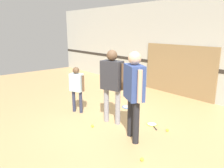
% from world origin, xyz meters
% --- Properties ---
extents(ground_plane, '(16.00, 16.00, 0.00)m').
position_xyz_m(ground_plane, '(0.00, 0.00, 0.00)').
color(ground_plane, tan).
extents(wall_back, '(16.00, 0.07, 3.20)m').
position_xyz_m(wall_back, '(0.00, 3.40, 1.60)').
color(wall_back, beige).
rests_on(wall_back, ground_plane).
extents(wall_panel, '(2.67, 0.05, 1.72)m').
position_xyz_m(wall_panel, '(-0.50, 3.34, 0.86)').
color(wall_panel, '#93754C').
rests_on(wall_panel, ground_plane).
extents(person_instructor, '(0.65, 0.41, 1.77)m').
position_xyz_m(person_instructor, '(-0.19, 0.10, 1.10)').
color(person_instructor, gray).
rests_on(person_instructor, ground_plane).
extents(person_student_left, '(0.44, 0.32, 1.26)m').
position_xyz_m(person_student_left, '(-1.34, -0.17, 0.78)').
color(person_student_left, '#2D334C').
rests_on(person_student_left, ground_plane).
extents(person_student_right, '(0.63, 0.48, 1.82)m').
position_xyz_m(person_student_right, '(0.72, -0.12, 1.13)').
color(person_student_right, '#232328').
rests_on(person_student_right, ground_plane).
extents(racket_spare_on_floor, '(0.33, 0.55, 0.03)m').
position_xyz_m(racket_spare_on_floor, '(-0.71, 1.16, 0.01)').
color(racket_spare_on_floor, blue).
rests_on(racket_spare_on_floor, ground_plane).
extents(racket_second_spare, '(0.46, 0.36, 0.03)m').
position_xyz_m(racket_second_spare, '(0.55, 0.74, 0.01)').
color(racket_second_spare, '#C6D838').
rests_on(racket_second_spare, ground_plane).
extents(tennis_ball_near_instructor, '(0.07, 0.07, 0.07)m').
position_xyz_m(tennis_ball_near_instructor, '(-0.28, -0.43, 0.03)').
color(tennis_ball_near_instructor, '#CCE038').
rests_on(tennis_ball_near_instructor, ground_plane).
extents(tennis_ball_by_spare_racket, '(0.07, 0.07, 0.07)m').
position_xyz_m(tennis_ball_by_spare_racket, '(-0.63, 1.22, 0.03)').
color(tennis_ball_by_spare_racket, '#CCE038').
rests_on(tennis_ball_by_spare_racket, ground_plane).
extents(tennis_ball_stray_left, '(0.07, 0.07, 0.07)m').
position_xyz_m(tennis_ball_stray_left, '(0.99, 0.72, 0.03)').
color(tennis_ball_stray_left, '#CCE038').
rests_on(tennis_ball_stray_left, ground_plane).
extents(tennis_ball_stray_right, '(0.07, 0.07, 0.07)m').
position_xyz_m(tennis_ball_stray_right, '(1.38, -0.56, 0.03)').
color(tennis_ball_stray_right, '#CCE038').
rests_on(tennis_ball_stray_right, ground_plane).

